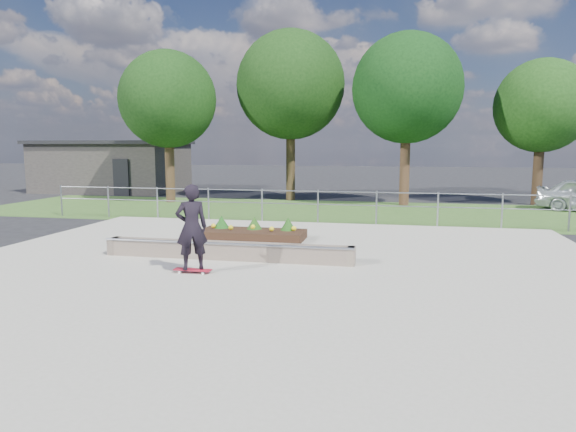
# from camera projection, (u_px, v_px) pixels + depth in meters

# --- Properties ---
(ground) EXTENTS (120.00, 120.00, 0.00)m
(ground) POSITION_uv_depth(u_px,v_px,m) (264.00, 278.00, 10.55)
(ground) COLOR black
(ground) RESTS_ON ground
(grass_verge) EXTENTS (30.00, 8.00, 0.02)m
(grass_verge) POSITION_uv_depth(u_px,v_px,m) (330.00, 211.00, 21.22)
(grass_verge) COLOR #315321
(grass_verge) RESTS_ON ground
(concrete_slab) EXTENTS (15.00, 15.00, 0.06)m
(concrete_slab) POSITION_uv_depth(u_px,v_px,m) (264.00, 277.00, 10.55)
(concrete_slab) COLOR #9C988A
(concrete_slab) RESTS_ON ground
(fence) EXTENTS (20.06, 0.06, 1.20)m
(fence) POSITION_uv_depth(u_px,v_px,m) (318.00, 202.00, 17.72)
(fence) COLOR gray
(fence) RESTS_ON ground
(building) EXTENTS (8.40, 5.40, 3.00)m
(building) POSITION_uv_depth(u_px,v_px,m) (112.00, 166.00, 30.64)
(building) COLOR #2F2C29
(building) RESTS_ON ground
(tree_far_left) EXTENTS (4.55, 4.55, 7.15)m
(tree_far_left) POSITION_uv_depth(u_px,v_px,m) (168.00, 100.00, 24.13)
(tree_far_left) COLOR #362315
(tree_far_left) RESTS_ON ground
(tree_mid_left) EXTENTS (5.25, 5.25, 8.25)m
(tree_mid_left) POSITION_uv_depth(u_px,v_px,m) (291.00, 85.00, 24.84)
(tree_mid_left) COLOR #2E2012
(tree_mid_left) RESTS_ON ground
(tree_mid_right) EXTENTS (4.90, 4.90, 7.70)m
(tree_mid_right) POSITION_uv_depth(u_px,v_px,m) (407.00, 89.00, 22.81)
(tree_mid_right) COLOR #382216
(tree_mid_right) RESTS_ON ground
(tree_far_right) EXTENTS (4.20, 4.20, 6.60)m
(tree_far_right) POSITION_uv_depth(u_px,v_px,m) (542.00, 106.00, 23.14)
(tree_far_right) COLOR black
(tree_far_right) RESTS_ON ground
(grind_ledge) EXTENTS (6.00, 0.44, 0.43)m
(grind_ledge) POSITION_uv_depth(u_px,v_px,m) (227.00, 251.00, 12.04)
(grind_ledge) COLOR #69594D
(grind_ledge) RESTS_ON concrete_slab
(planter_bed) EXTENTS (3.00, 1.20, 0.61)m
(planter_bed) POSITION_uv_depth(u_px,v_px,m) (253.00, 232.00, 14.70)
(planter_bed) COLOR black
(planter_bed) RESTS_ON concrete_slab
(skateboarder) EXTENTS (0.80, 0.69, 1.87)m
(skateboarder) POSITION_uv_depth(u_px,v_px,m) (192.00, 227.00, 10.61)
(skateboarder) COLOR white
(skateboarder) RESTS_ON concrete_slab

